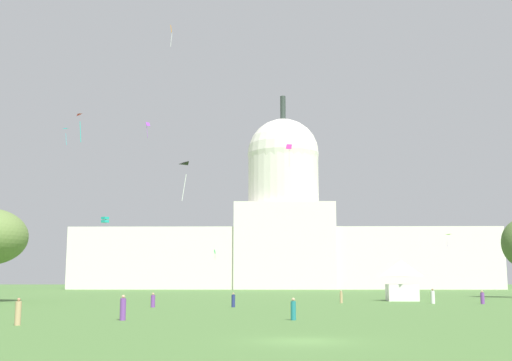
% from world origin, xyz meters
% --- Properties ---
extents(ground_plane, '(800.00, 800.00, 0.00)m').
position_xyz_m(ground_plane, '(0.00, 0.00, 0.00)').
color(ground_plane, '#4C7538').
extents(capitol_building, '(134.26, 25.02, 63.91)m').
position_xyz_m(capitol_building, '(4.21, 176.60, 17.15)').
color(capitol_building, silver).
rests_on(capitol_building, ground_plane).
extents(event_tent, '(4.59, 5.24, 5.53)m').
position_xyz_m(event_tent, '(16.88, 58.13, 2.83)').
color(event_tent, white).
rests_on(event_tent, ground_plane).
extents(person_purple_near_tent, '(0.52, 0.52, 1.76)m').
position_xyz_m(person_purple_near_tent, '(-11.80, 15.15, 0.81)').
color(person_purple_near_tent, '#703D93').
rests_on(person_purple_near_tent, ground_plane).
extents(person_white_back_right, '(0.67, 0.67, 1.79)m').
position_xyz_m(person_white_back_right, '(18.38, 47.81, 0.81)').
color(person_white_back_right, silver).
rests_on(person_white_back_right, ground_plane).
extents(person_purple_near_tree_west, '(0.57, 0.57, 1.50)m').
position_xyz_m(person_purple_near_tree_west, '(-13.46, 36.69, 0.67)').
color(person_purple_near_tree_west, '#703D93').
rests_on(person_purple_near_tree_west, ground_plane).
extents(person_tan_mid_left, '(0.48, 0.48, 1.54)m').
position_xyz_m(person_tan_mid_left, '(7.55, 49.36, 0.71)').
color(person_tan_mid_left, tan).
rests_on(person_tan_mid_left, ground_plane).
extents(person_navy_deep_crowd, '(0.49, 0.49, 1.50)m').
position_xyz_m(person_navy_deep_crowd, '(-5.13, 37.14, 0.68)').
color(person_navy_deep_crowd, navy).
rests_on(person_navy_deep_crowd, ground_plane).
extents(person_purple_near_tree_east, '(0.61, 0.61, 1.58)m').
position_xyz_m(person_purple_near_tree_east, '(23.94, 46.65, 0.71)').
color(person_purple_near_tree_east, '#703D93').
rests_on(person_purple_near_tree_east, ground_plane).
extents(person_tan_edge_east, '(0.50, 0.50, 1.69)m').
position_xyz_m(person_tan_edge_east, '(-17.24, 10.05, 0.77)').
color(person_tan_edge_east, tan).
rests_on(person_tan_edge_east, ground_plane).
extents(person_teal_lawn_far_left, '(0.40, 0.40, 1.56)m').
position_xyz_m(person_teal_lawn_far_left, '(0.20, 15.56, 0.71)').
color(person_teal_lawn_far_left, '#1E757A').
rests_on(person_teal_lawn_far_left, ground_plane).
extents(kite_violet_high, '(1.02, 1.01, 3.77)m').
position_xyz_m(kite_violet_high, '(-29.77, 117.05, 39.24)').
color(kite_violet_high, purple).
extents(kite_cyan_mid, '(1.23, 1.15, 2.96)m').
position_xyz_m(kite_cyan_mid, '(-39.01, 86.14, 30.51)').
color(kite_cyan_mid, '#33BCDB').
extents(kite_green_low, '(0.49, 0.63, 2.79)m').
position_xyz_m(kite_green_low, '(-16.08, 150.29, 10.54)').
color(kite_green_low, green).
extents(kite_red_mid, '(1.02, 1.21, 3.37)m').
position_xyz_m(kite_red_mid, '(-23.09, 41.53, 21.51)').
color(kite_red_mid, red).
extents(kite_orange_high, '(0.35, 0.95, 4.12)m').
position_xyz_m(kite_orange_high, '(-19.14, 81.62, 48.48)').
color(kite_orange_high, orange).
extents(kite_magenta_mid, '(1.21, 0.53, 4.42)m').
position_xyz_m(kite_magenta_mid, '(2.82, 89.65, 27.76)').
color(kite_magenta_mid, '#D1339E').
extents(kite_black_low, '(1.43, 1.63, 3.68)m').
position_xyz_m(kite_black_low, '(-9.97, 35.81, 14.24)').
color(kite_black_low, black).
extents(kite_lime_low, '(1.18, 1.75, 2.33)m').
position_xyz_m(kite_lime_low, '(36.18, 104.45, 11.87)').
color(kite_lime_low, '#8CD133').
extents(kite_turquoise_low, '(1.26, 1.26, 0.94)m').
position_xyz_m(kite_turquoise_low, '(-27.55, 71.29, 12.40)').
color(kite_turquoise_low, teal).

